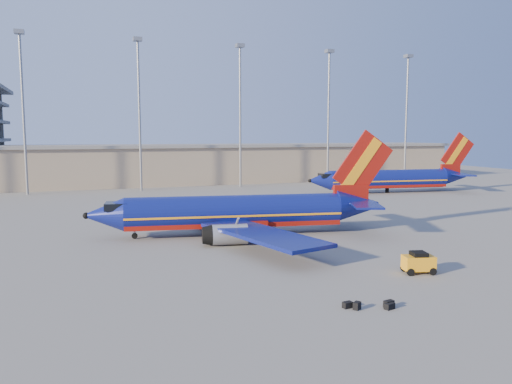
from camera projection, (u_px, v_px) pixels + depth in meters
ground at (239, 233)px, 54.44m from camera, size 220.00×220.00×0.00m
terminal_building at (203, 163)px, 111.55m from camera, size 122.00×16.00×8.50m
light_mast_row at (191, 99)px, 97.13m from camera, size 101.60×1.60×28.65m
aircraft_main at (242, 213)px, 53.12m from camera, size 32.96×31.46×11.22m
aircraft_second at (392, 179)px, 91.83m from camera, size 32.80×12.71×11.13m
baggage_tug at (419, 262)px, 38.49m from camera, size 2.62×1.94×1.69m
luggage_pile at (372, 305)px, 30.78m from camera, size 3.16×1.57×0.48m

